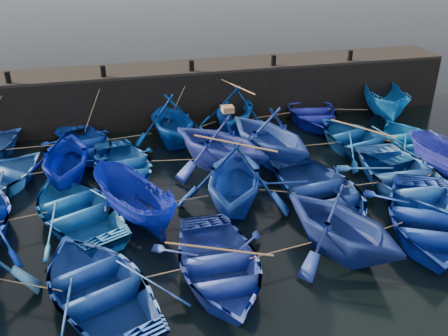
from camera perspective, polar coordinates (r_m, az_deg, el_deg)
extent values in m
plane|color=black|center=(16.17, 2.69, -7.21)|extent=(120.00, 120.00, 0.00)
cube|color=black|center=(24.90, -4.00, 8.53)|extent=(26.00, 2.50, 2.50)
cube|color=black|center=(24.52, -4.10, 11.44)|extent=(26.00, 2.50, 0.12)
cylinder|color=black|center=(23.62, -23.48, 9.49)|extent=(0.24, 0.24, 0.50)
cylinder|color=black|center=(23.26, -13.65, 10.70)|extent=(0.24, 0.24, 0.50)
cylinder|color=black|center=(23.58, -3.74, 11.61)|extent=(0.24, 0.24, 0.50)
cylinder|color=black|center=(24.56, 5.69, 12.15)|extent=(0.24, 0.24, 0.50)
cylinder|color=black|center=(26.12, 14.22, 12.37)|extent=(0.24, 0.24, 0.50)
imported|color=#092F98|center=(21.84, -15.62, 2.64)|extent=(4.34, 5.14, 0.91)
imported|color=#033A9A|center=(21.96, -6.04, 5.48)|extent=(3.99, 4.51, 2.20)
imported|color=#084BBF|center=(23.18, 1.26, 6.76)|extent=(4.92, 5.21, 2.17)
imported|color=#151C96|center=(24.91, 9.92, 6.40)|extent=(4.34, 5.47, 1.02)
imported|color=#095395|center=(25.95, 17.94, 7.25)|extent=(2.99, 4.99, 1.81)
imported|color=#001197|center=(19.36, -17.58, 1.30)|extent=(3.92, 4.45, 2.21)
imported|color=blue|center=(19.57, -11.51, 0.29)|extent=(4.00, 5.05, 0.95)
imported|color=navy|center=(19.42, -0.45, 3.01)|extent=(5.91, 6.01, 2.40)
imported|color=#1D3C95|center=(20.17, 5.19, 3.90)|extent=(5.42, 5.78, 2.44)
imported|color=navy|center=(21.96, 15.39, 3.04)|extent=(4.86, 5.92, 1.07)
imported|color=#095CA7|center=(22.60, 21.23, 2.72)|extent=(3.54, 4.89, 1.00)
imported|color=#145CAC|center=(16.96, -16.45, -4.57)|extent=(5.28, 5.99, 1.03)
imported|color=#07178D|center=(16.46, -10.34, -3.78)|extent=(3.23, 4.27, 1.56)
imported|color=navy|center=(16.86, 1.17, -0.93)|extent=(5.16, 5.54, 2.37)
imported|color=navy|center=(17.67, 10.98, -2.48)|extent=(4.40, 5.66, 1.08)
imported|color=blue|center=(19.20, 20.10, -1.12)|extent=(4.13, 5.63, 1.14)
imported|color=navy|center=(13.59, -14.15, -12.98)|extent=(5.23, 6.03, 1.05)
imported|color=#263FA8|center=(13.93, -0.65, -11.00)|extent=(3.46, 4.81, 1.00)
imported|color=navy|center=(14.94, 13.32, -6.06)|extent=(5.10, 5.37, 2.22)
imported|color=#123295|center=(16.98, 22.29, -5.36)|extent=(5.89, 6.61, 1.13)
cube|color=#996E43|center=(18.99, 0.43, 6.73)|extent=(0.43, 0.42, 0.23)
cylinder|color=tan|center=(22.03, -21.41, 2.21)|extent=(2.65, 0.05, 0.04)
cylinder|color=tan|center=(21.91, -10.78, 3.53)|extent=(1.95, 0.31, 0.04)
cylinder|color=tan|center=(22.72, -2.27, 4.87)|extent=(1.28, 0.75, 0.04)
cylinder|color=tan|center=(24.06, 5.72, 6.04)|extent=(2.15, 0.35, 0.04)
cylinder|color=tan|center=(25.42, 13.97, 6.51)|extent=(1.85, 0.58, 0.04)
cylinder|color=tan|center=(19.70, -21.20, -0.66)|extent=(0.86, 0.17, 0.04)
cylinder|color=tan|center=(19.54, -14.45, 0.16)|extent=(0.21, 0.06, 0.04)
cylinder|color=tan|center=(19.52, -5.96, 0.89)|extent=(2.00, 0.33, 0.04)
cylinder|color=tan|center=(20.04, 2.39, 1.74)|extent=(0.32, 0.28, 0.04)
cylinder|color=tan|center=(21.11, 10.44, 2.65)|extent=(2.30, 0.11, 0.04)
cylinder|color=tan|center=(22.24, 18.36, 2.96)|extent=(0.49, 0.71, 0.04)
cylinder|color=tan|center=(17.04, -21.88, -5.22)|extent=(1.43, 0.29, 0.04)
cylinder|color=tan|center=(16.74, -13.41, -4.47)|extent=(0.04, 0.37, 0.04)
cylinder|color=tan|center=(16.79, -4.46, -3.64)|extent=(1.64, 0.22, 0.04)
cylinder|color=tan|center=(17.35, 6.14, -2.64)|extent=(1.19, 0.55, 0.04)
cylinder|color=tan|center=(18.37, 15.73, -1.79)|extent=(1.53, 0.05, 0.04)
cylinder|color=tan|center=(19.88, 22.60, -0.66)|extent=(0.42, 0.25, 0.04)
cylinder|color=tan|center=(14.15, -21.51, -12.28)|extent=(1.76, 0.97, 0.04)
cylinder|color=tan|center=(13.64, -7.30, -11.93)|extent=(1.42, 0.20, 0.04)
cylinder|color=tan|center=(14.47, 6.58, -9.33)|extent=(1.96, 0.35, 0.04)
cylinder|color=tan|center=(16.06, 17.95, -6.57)|extent=(1.36, 0.36, 0.04)
cylinder|color=tan|center=(23.04, -14.60, 7.07)|extent=(1.12, 1.13, 2.09)
cylinder|color=tan|center=(23.38, -5.04, 8.13)|extent=(1.37, 0.86, 2.09)
cylinder|color=tan|center=(23.97, -1.53, 8.71)|extent=(1.76, 0.12, 2.09)
cylinder|color=tan|center=(25.21, 7.38, 9.41)|extent=(1.71, 0.27, 2.09)
cylinder|color=tan|center=(26.54, 15.44, 9.56)|extent=(1.35, 0.36, 2.09)
cylinder|color=#99724C|center=(22.83, 1.28, 9.39)|extent=(1.08, 2.84, 0.06)
cylinder|color=#99724C|center=(21.75, 15.57, 4.40)|extent=(1.77, 2.49, 0.06)
cylinder|color=#99724C|center=(16.33, 1.21, 2.85)|extent=(2.34, 1.97, 0.06)
cylinder|color=#99724C|center=(13.61, -0.66, -9.25)|extent=(2.74, 1.32, 0.06)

